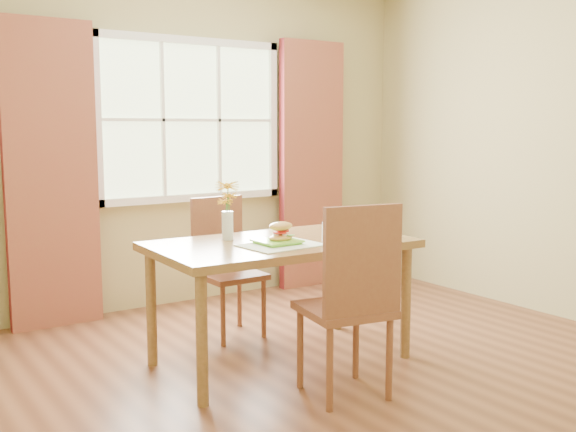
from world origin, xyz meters
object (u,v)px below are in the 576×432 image
(water_glass, at_px, (328,232))
(flower_vase, at_px, (227,205))
(dining_table, at_px, (281,253))
(chair_near, at_px, (353,294))
(chair_far, at_px, (225,260))
(croissant_sandwich, at_px, (281,232))

(water_glass, distance_m, flower_vase, 0.64)
(dining_table, distance_m, chair_near, 0.72)
(chair_near, height_order, water_glass, chair_near)
(chair_near, distance_m, water_glass, 0.67)
(chair_far, distance_m, flower_vase, 0.71)
(flower_vase, bearing_deg, chair_near, -76.05)
(water_glass, bearing_deg, flower_vase, 144.38)
(chair_far, distance_m, croissant_sandwich, 0.86)
(chair_far, xyz_separation_m, water_glass, (0.26, -0.85, 0.29))
(chair_far, height_order, water_glass, chair_far)
(chair_near, xyz_separation_m, flower_vase, (-0.23, 0.93, 0.40))
(water_glass, bearing_deg, dining_table, 150.84)
(flower_vase, bearing_deg, croissant_sandwich, -60.29)
(dining_table, bearing_deg, croissant_sandwich, -121.20)
(dining_table, distance_m, chair_far, 0.72)
(dining_table, height_order, water_glass, water_glass)
(chair_near, bearing_deg, flower_vase, 114.11)
(dining_table, height_order, chair_near, chair_near)
(dining_table, bearing_deg, flower_vase, 140.51)
(chair_near, relative_size, croissant_sandwich, 6.42)
(dining_table, bearing_deg, water_glass, -27.30)
(croissant_sandwich, xyz_separation_m, water_glass, (0.32, -0.04, -0.02))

